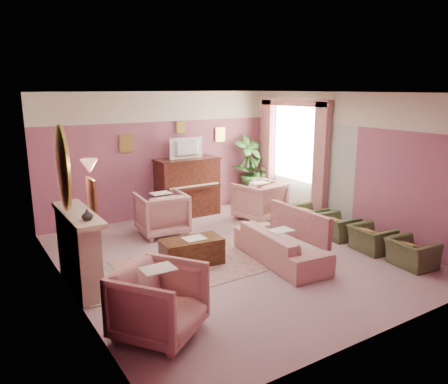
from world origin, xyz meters
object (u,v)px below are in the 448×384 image
floral_armchair_left (161,211)px  side_table (256,191)px  sofa (281,239)px  olive_chair_d (308,213)px  piano (188,188)px  olive_chair_b (372,235)px  olive_chair_a (412,249)px  floral_armchair_right (259,199)px  floral_armchair_front (159,298)px  coffee_table (192,252)px  olive_chair_c (337,223)px  television (188,147)px

floral_armchair_left → side_table: size_ratio=1.36×
sofa → side_table: sofa is taller
floral_armchair_left → olive_chair_d: size_ratio=1.35×
piano → olive_chair_b: (1.73, -3.79, -0.35)m
olive_chair_a → floral_armchair_left: bearing=127.0°
floral_armchair_left → floral_armchair_right: (2.25, -0.25, 0.00)m
piano → floral_armchair_front: 5.04m
piano → floral_armchair_left: (-1.07, -0.91, -0.17)m
coffee_table → floral_armchair_front: size_ratio=1.05×
olive_chair_a → olive_chair_d: same height
floral_armchair_right → olive_chair_d: floral_armchair_right is taller
floral_armchair_left → coffee_table: bearing=-97.7°
olive_chair_d → side_table: size_ratio=1.01×
olive_chair_b → olive_chair_d: (0.00, 1.64, 0.00)m
piano → olive_chair_c: (1.73, -2.97, -0.35)m
olive_chair_a → olive_chair_b: (0.00, 0.82, 0.00)m
coffee_table → olive_chair_d: 3.06m
piano → olive_chair_b: piano is taller
floral_armchair_right → floral_armchair_front: bearing=-140.5°
olive_chair_b → side_table: side_table is taller
sofa → floral_armchair_front: 2.86m
coffee_table → olive_chair_b: size_ratio=1.42×
floral_armchair_left → olive_chair_d: (2.79, -1.25, -0.17)m
television → olive_chair_c: bearing=-59.4°
floral_armchair_left → side_table: bearing=15.0°
coffee_table → floral_armchair_left: (0.23, 1.71, 0.25)m
floral_armchair_left → floral_armchair_front: 3.73m
piano → floral_armchair_left: bearing=-139.6°
piano → olive_chair_c: piano is taller
coffee_table → sofa: bearing=-26.3°
piano → olive_chair_d: (1.73, -2.15, -0.35)m
olive_chair_d → television: bearing=129.4°
floral_armchair_right → olive_chair_c: (0.54, -1.81, -0.17)m
television → floral_armchair_right: bearing=-43.1°
piano → floral_armchair_right: piano is taller
coffee_table → olive_chair_d: (3.03, 0.47, 0.08)m
piano → sofa: size_ratio=0.73×
side_table → coffee_table: bearing=-141.7°
television → coffee_table: bearing=-116.8°
coffee_table → floral_armchair_right: 2.89m
floral_armchair_left → floral_armchair_front: bearing=-114.7°
olive_chair_d → side_table: (0.15, 2.04, 0.05)m
olive_chair_b → floral_armchair_front: bearing=-173.4°
floral_armchair_right → floral_armchair_front: size_ratio=1.00×
olive_chair_a → olive_chair_c: bearing=90.0°
sofa → olive_chair_d: size_ratio=2.73×
television → piano: bearing=90.0°
olive_chair_c → piano: bearing=120.2°
floral_armchair_front → side_table: size_ratio=1.36×
piano → side_table: bearing=-3.6°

